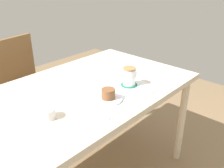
% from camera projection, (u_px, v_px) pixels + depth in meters
% --- Properties ---
extents(dining_table, '(1.35, 0.82, 0.72)m').
position_uv_depth(dining_table, '(84.00, 99.00, 1.50)').
color(dining_table, beige).
rests_on(dining_table, ground_plane).
extents(wooden_chair, '(0.48, 0.48, 0.86)m').
position_uv_depth(wooden_chair, '(26.00, 85.00, 2.04)').
color(wooden_chair, brown).
rests_on(wooden_chair, ground_plane).
extents(placemat, '(0.46, 0.29, 0.00)m').
position_uv_depth(placemat, '(117.00, 94.00, 1.40)').
color(placemat, white).
rests_on(placemat, dining_table).
extents(pastry_plate, '(0.15, 0.15, 0.01)m').
position_uv_depth(pastry_plate, '(108.00, 99.00, 1.33)').
color(pastry_plate, white).
rests_on(pastry_plate, placemat).
extents(pastry, '(0.07, 0.07, 0.05)m').
position_uv_depth(pastry, '(108.00, 94.00, 1.31)').
color(pastry, brown).
rests_on(pastry, pastry_plate).
extents(coffee_coaster, '(0.10, 0.10, 0.00)m').
position_uv_depth(coffee_coaster, '(129.00, 85.00, 1.50)').
color(coffee_coaster, '#196B4C').
rests_on(coffee_coaster, placemat).
extents(coffee_mug, '(0.11, 0.08, 0.11)m').
position_uv_depth(coffee_mug, '(130.00, 76.00, 1.47)').
color(coffee_mug, white).
rests_on(coffee_mug, coffee_coaster).
extents(paper_napkin, '(0.17, 0.17, 0.00)m').
position_uv_depth(paper_napkin, '(153.00, 77.00, 1.61)').
color(paper_napkin, white).
rests_on(paper_napkin, dining_table).
extents(sugar_bowl, '(0.07, 0.07, 0.05)m').
position_uv_depth(sugar_bowl, '(48.00, 113.00, 1.17)').
color(sugar_bowl, white).
rests_on(sugar_bowl, dining_table).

